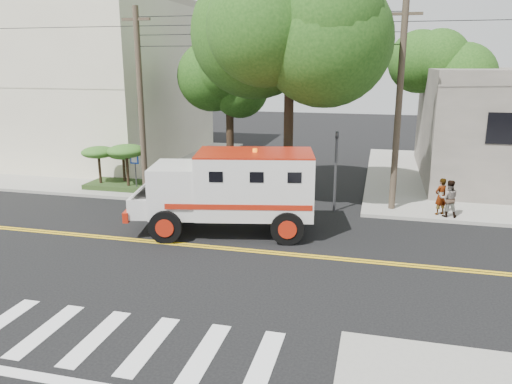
# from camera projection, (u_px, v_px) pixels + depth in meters

# --- Properties ---
(ground) EXTENTS (100.00, 100.00, 0.00)m
(ground) POSITION_uv_depth(u_px,v_px,m) (213.00, 247.00, 18.05)
(ground) COLOR black
(ground) RESTS_ON ground
(sidewalk_nw) EXTENTS (17.00, 17.00, 0.15)m
(sidewalk_nw) POSITION_uv_depth(u_px,v_px,m) (89.00, 159.00, 33.87)
(sidewalk_nw) COLOR gray
(sidewalk_nw) RESTS_ON ground
(building_left) EXTENTS (16.00, 14.00, 10.00)m
(building_left) POSITION_uv_depth(u_px,v_px,m) (69.00, 82.00, 34.46)
(building_left) COLOR beige
(building_left) RESTS_ON sidewalk_nw
(utility_pole_left) EXTENTS (0.28, 0.28, 9.00)m
(utility_pole_left) POSITION_uv_depth(u_px,v_px,m) (141.00, 105.00, 23.85)
(utility_pole_left) COLOR #382D23
(utility_pole_left) RESTS_ON ground
(utility_pole_right) EXTENTS (0.28, 0.28, 9.00)m
(utility_pole_right) POSITION_uv_depth(u_px,v_px,m) (398.00, 110.00, 21.24)
(utility_pole_right) COLOR #382D23
(utility_pole_right) RESTS_ON ground
(tree_main) EXTENTS (6.08, 5.70, 9.85)m
(tree_main) POSITION_uv_depth(u_px,v_px,m) (299.00, 45.00, 21.59)
(tree_main) COLOR black
(tree_main) RESTS_ON ground
(tree_left) EXTENTS (4.48, 4.20, 7.70)m
(tree_left) POSITION_uv_depth(u_px,v_px,m) (234.00, 76.00, 28.29)
(tree_left) COLOR black
(tree_left) RESTS_ON ground
(tree_right) EXTENTS (4.80, 4.50, 8.20)m
(tree_right) POSITION_uv_depth(u_px,v_px,m) (441.00, 69.00, 29.22)
(tree_right) COLOR black
(tree_right) RESTS_ON ground
(traffic_signal) EXTENTS (0.15, 0.18, 3.60)m
(traffic_signal) POSITION_uv_depth(u_px,v_px,m) (336.00, 163.00, 21.85)
(traffic_signal) COLOR #3F3F42
(traffic_signal) RESTS_ON ground
(accessibility_sign) EXTENTS (0.45, 0.10, 2.02)m
(accessibility_sign) POSITION_uv_depth(u_px,v_px,m) (135.00, 168.00, 24.95)
(accessibility_sign) COLOR #3F3F42
(accessibility_sign) RESTS_ON ground
(palm_planter) EXTENTS (3.52, 2.63, 2.36)m
(palm_planter) POSITION_uv_depth(u_px,v_px,m) (117.00, 159.00, 25.60)
(palm_planter) COLOR #1E3314
(palm_planter) RESTS_ON sidewalk_nw
(armored_truck) EXTENTS (7.42, 3.99, 3.21)m
(armored_truck) POSITION_uv_depth(u_px,v_px,m) (231.00, 187.00, 19.21)
(armored_truck) COLOR silver
(armored_truck) RESTS_ON ground
(pedestrian_a) EXTENTS (0.69, 0.66, 1.60)m
(pedestrian_a) POSITION_uv_depth(u_px,v_px,m) (441.00, 196.00, 21.25)
(pedestrian_a) COLOR gray
(pedestrian_a) RESTS_ON sidewalk_ne
(pedestrian_b) EXTENTS (0.79, 0.63, 1.58)m
(pedestrian_b) POSITION_uv_depth(u_px,v_px,m) (449.00, 198.00, 20.95)
(pedestrian_b) COLOR gray
(pedestrian_b) RESTS_ON sidewalk_ne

